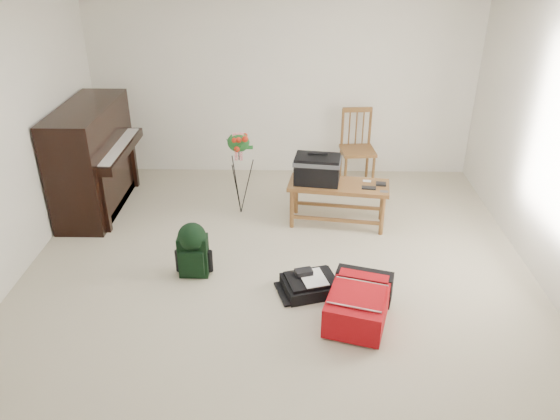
{
  "coord_description": "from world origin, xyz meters",
  "views": [
    {
      "loc": [
        0.13,
        -4.26,
        3.03
      ],
      "look_at": [
        0.02,
        0.35,
        0.63
      ],
      "focal_mm": 35.0,
      "sensor_mm": 36.0,
      "label": 1
    }
  ],
  "objects_px": {
    "piano": "(94,161)",
    "red_suitcase": "(358,300)",
    "black_duffel": "(310,284)",
    "bench": "(324,175)",
    "flower_stand": "(240,174)",
    "dining_chair": "(358,148)",
    "green_backpack": "(193,247)"
  },
  "relations": [
    {
      "from": "piano",
      "to": "dining_chair",
      "type": "relative_size",
      "value": 1.54
    },
    {
      "from": "red_suitcase",
      "to": "black_duffel",
      "type": "relative_size",
      "value": 1.43
    },
    {
      "from": "piano",
      "to": "green_backpack",
      "type": "bearing_deg",
      "value": -46.06
    },
    {
      "from": "piano",
      "to": "black_duffel",
      "type": "relative_size",
      "value": 2.56
    },
    {
      "from": "flower_stand",
      "to": "piano",
      "type": "bearing_deg",
      "value": 170.23
    },
    {
      "from": "red_suitcase",
      "to": "flower_stand",
      "type": "bearing_deg",
      "value": 137.98
    },
    {
      "from": "bench",
      "to": "green_backpack",
      "type": "distance_m",
      "value": 1.71
    },
    {
      "from": "piano",
      "to": "bench",
      "type": "relative_size",
      "value": 1.3
    },
    {
      "from": "piano",
      "to": "bench",
      "type": "xyz_separation_m",
      "value": [
        2.67,
        -0.36,
        0.0
      ]
    },
    {
      "from": "black_duffel",
      "to": "dining_chair",
      "type": "bearing_deg",
      "value": 57.98
    },
    {
      "from": "flower_stand",
      "to": "green_backpack",
      "type": "bearing_deg",
      "value": -110.38
    },
    {
      "from": "piano",
      "to": "green_backpack",
      "type": "height_order",
      "value": "piano"
    },
    {
      "from": "bench",
      "to": "black_duffel",
      "type": "height_order",
      "value": "bench"
    },
    {
      "from": "dining_chair",
      "to": "red_suitcase",
      "type": "bearing_deg",
      "value": -100.92
    },
    {
      "from": "dining_chair",
      "to": "black_duffel",
      "type": "xyz_separation_m",
      "value": [
        -0.67,
        -2.48,
        -0.4
      ]
    },
    {
      "from": "red_suitcase",
      "to": "piano",
      "type": "bearing_deg",
      "value": 161.25
    },
    {
      "from": "flower_stand",
      "to": "black_duffel",
      "type": "bearing_deg",
      "value": -69.33
    },
    {
      "from": "bench",
      "to": "red_suitcase",
      "type": "relative_size",
      "value": 1.38
    },
    {
      "from": "piano",
      "to": "green_backpack",
      "type": "xyz_separation_m",
      "value": [
        1.38,
        -1.43,
        -0.29
      ]
    },
    {
      "from": "piano",
      "to": "flower_stand",
      "type": "height_order",
      "value": "piano"
    },
    {
      "from": "red_suitcase",
      "to": "black_duffel",
      "type": "bearing_deg",
      "value": 155.14
    },
    {
      "from": "black_duffel",
      "to": "flower_stand",
      "type": "relative_size",
      "value": 0.57
    },
    {
      "from": "bench",
      "to": "flower_stand",
      "type": "relative_size",
      "value": 1.13
    },
    {
      "from": "red_suitcase",
      "to": "black_duffel",
      "type": "xyz_separation_m",
      "value": [
        -0.4,
        0.35,
        -0.09
      ]
    },
    {
      "from": "bench",
      "to": "flower_stand",
      "type": "distance_m",
      "value": 0.99
    },
    {
      "from": "bench",
      "to": "black_duffel",
      "type": "bearing_deg",
      "value": -89.29
    },
    {
      "from": "bench",
      "to": "red_suitcase",
      "type": "bearing_deg",
      "value": -74.16
    },
    {
      "from": "piano",
      "to": "black_duffel",
      "type": "xyz_separation_m",
      "value": [
        2.5,
        -1.68,
        -0.52
      ]
    },
    {
      "from": "green_backpack",
      "to": "black_duffel",
      "type": "bearing_deg",
      "value": -12.65
    },
    {
      "from": "dining_chair",
      "to": "green_backpack",
      "type": "xyz_separation_m",
      "value": [
        -1.79,
        -2.23,
        -0.17
      ]
    },
    {
      "from": "black_duffel",
      "to": "flower_stand",
      "type": "height_order",
      "value": "flower_stand"
    },
    {
      "from": "piano",
      "to": "red_suitcase",
      "type": "relative_size",
      "value": 1.8
    }
  ]
}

